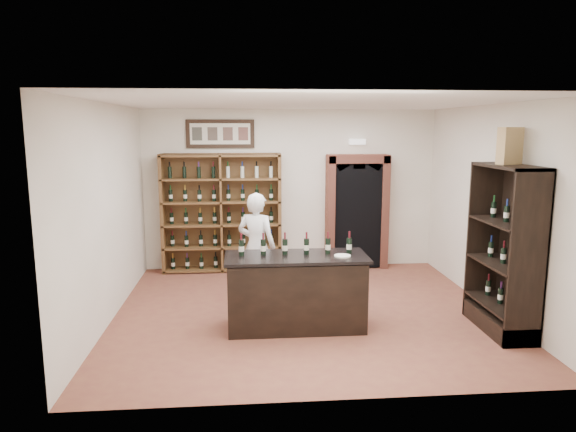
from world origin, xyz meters
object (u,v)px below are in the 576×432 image
object	(u,v)px
wine_crate	(510,146)
tasting_counter	(296,292)
wine_shelf	(222,213)
shopkeeper	(257,247)
counter_bottle_0	(241,247)
side_cabinet	(505,275)

from	to	relation	value
wine_crate	tasting_counter	bearing A→B (deg)	153.90
wine_shelf	tasting_counter	size ratio (longest dim) A/B	1.17
tasting_counter	shopkeeper	size ratio (longest dim) A/B	1.11
wine_shelf	wine_crate	world-z (taller)	wine_crate
counter_bottle_0	shopkeeper	size ratio (longest dim) A/B	0.18
counter_bottle_0	wine_crate	size ratio (longest dim) A/B	0.64
wine_shelf	tasting_counter	world-z (taller)	wine_shelf
tasting_counter	wine_crate	xyz separation A→B (m)	(2.71, -0.21, 1.94)
tasting_counter	side_cabinet	xyz separation A→B (m)	(2.72, -0.30, 0.26)
side_cabinet	wine_crate	bearing A→B (deg)	97.08
counter_bottle_0	shopkeeper	bearing A→B (deg)	78.84
tasting_counter	wine_shelf	bearing A→B (deg)	110.56
tasting_counter	counter_bottle_0	size ratio (longest dim) A/B	6.27
tasting_counter	shopkeeper	xyz separation A→B (m)	(-0.49, 1.21, 0.35)
counter_bottle_0	shopkeeper	distance (m)	1.20
counter_bottle_0	side_cabinet	bearing A→B (deg)	-6.11
wine_shelf	shopkeeper	bearing A→B (deg)	-70.58
wine_shelf	side_cabinet	size ratio (longest dim) A/B	1.00
shopkeeper	wine_shelf	bearing A→B (deg)	-45.81
shopkeeper	wine_crate	world-z (taller)	wine_crate
wine_shelf	wine_crate	distance (m)	5.12
counter_bottle_0	wine_crate	world-z (taller)	wine_crate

